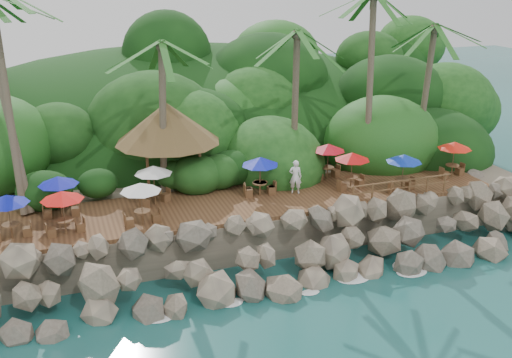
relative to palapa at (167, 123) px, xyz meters
name	(u,v)px	position (x,y,z in m)	size (l,w,h in m)	color
ground	(301,294)	(3.75, -9.74, -5.79)	(140.00, 140.00, 0.00)	#19514F
land_base	(207,165)	(3.75, 6.26, -4.74)	(32.00, 25.20, 2.10)	gray
jungle_hill	(183,149)	(3.75, 13.76, -5.79)	(44.80, 28.00, 15.40)	#143811
seawall	(284,252)	(3.75, -7.74, -4.64)	(29.00, 4.00, 2.30)	gray
terrace	(256,201)	(3.75, -3.74, -3.59)	(26.00, 5.00, 0.20)	brown
jungle_foliage	(211,184)	(3.75, 5.26, -5.79)	(44.00, 16.00, 12.00)	#143811
foam_line	(298,290)	(3.75, -9.44, -5.76)	(25.20, 0.80, 0.06)	white
palms	(224,13)	(2.96, -1.21, 5.71)	(29.07, 6.42, 11.87)	brown
palapa	(167,123)	(0.00, 0.00, 0.00)	(5.70, 5.70, 4.60)	brown
dining_clusters	(237,170)	(2.70, -3.85, -1.77)	(25.52, 5.07, 2.08)	brown
railing	(400,187)	(10.89, -6.09, -2.89)	(6.10, 0.10, 1.00)	brown
waiter	(295,177)	(6.00, -3.65, -2.57)	(0.67, 0.44, 1.84)	white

